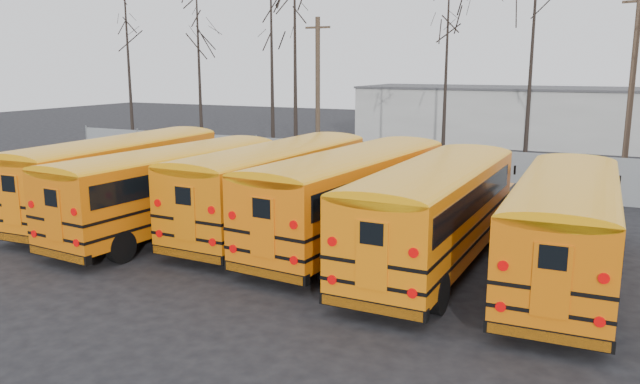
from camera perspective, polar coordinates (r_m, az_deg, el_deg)
The scene contains 17 objects.
ground at distance 19.14m, azimuth -3.95°, elevation -5.79°, with size 120.00×120.00×0.00m, color black.
fence at distance 29.68m, azimuth 7.50°, elevation 2.34°, with size 40.00×0.04×2.00m, color gray.
distant_building at distance 48.53m, azimuth 17.27°, elevation 6.65°, with size 22.00×8.00×4.00m, color #B8B8B3.
bus_a at distance 24.55m, azimuth -17.68°, elevation 1.94°, with size 2.95×11.25×3.12m.
bus_b at distance 21.91m, azimuth -13.22°, elevation 0.89°, with size 3.42×10.90×3.00m.
bus_c at distance 21.56m, azimuth -3.91°, elevation 1.16°, with size 2.99×11.17×3.10m.
bus_d at distance 19.89m, azimuth 3.14°, elevation 0.31°, with size 3.60×11.32×3.12m.
bus_e at distance 18.03m, azimuth 10.64°, elevation -1.10°, with size 2.78×11.08×3.08m.
bus_f at distance 17.47m, azimuth 21.56°, elevation -2.32°, with size 2.70×10.72×2.98m.
utility_pole_left at distance 34.01m, azimuth -0.21°, elevation 9.03°, with size 1.46×0.25×8.19m.
utility_pole_right at distance 34.67m, azimuth 26.63°, elevation 8.84°, with size 1.58×0.74×9.32m.
tree_0 at distance 41.10m, azimuth -17.08°, elevation 10.91°, with size 0.26×0.26×11.20m, color black.
tree_1 at distance 38.37m, azimuth -10.98°, elevation 10.79°, with size 0.26×0.26×10.67m, color black.
tree_2 at distance 38.51m, azimuth -4.42°, elevation 11.53°, with size 0.26×0.26×11.42m, color black.
tree_3 at distance 33.32m, azimuth -2.29°, elevation 11.48°, with size 0.26×0.26×11.34m, color black.
tree_4 at distance 32.81m, azimuth 11.41°, elevation 9.69°, with size 0.26×0.26×9.53m, color black.
tree_5 at distance 32.09m, azimuth 18.82°, elevation 12.19°, with size 0.26×0.26×12.78m, color black.
Camera 1 is at (9.05, -15.88, 5.69)m, focal length 35.00 mm.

